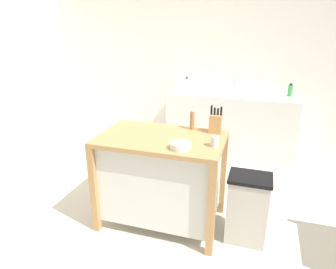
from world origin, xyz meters
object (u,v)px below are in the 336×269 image
(sink_faucet, at_px, (234,84))
(bottle_hand_soap, at_px, (290,90))
(bowl_ceramic_small, at_px, (181,145))
(trash_bin, at_px, (247,208))
(drinking_cup, at_px, (215,141))
(knife_block, at_px, (216,123))
(bottle_spray_cleaner, at_px, (187,84))
(pepper_grinder, at_px, (192,120))
(kitchen_island, at_px, (161,175))

(sink_faucet, relative_size, bottle_hand_soap, 1.26)
(bowl_ceramic_small, xyz_separation_m, bottle_hand_soap, (0.93, 2.19, 0.07))
(bowl_ceramic_small, relative_size, trash_bin, 0.27)
(drinking_cup, height_order, sink_faucet, sink_faucet)
(knife_block, xyz_separation_m, bowl_ceramic_small, (-0.20, -0.47, -0.06))
(drinking_cup, distance_m, bottle_spray_cleaner, 2.13)
(drinking_cup, bearing_deg, sink_faucet, 91.95)
(knife_block, xyz_separation_m, pepper_grinder, (-0.23, 0.03, -0.00))
(trash_bin, relative_size, bottle_spray_cleaner, 3.16)
(pepper_grinder, relative_size, sink_faucet, 0.87)
(knife_block, height_order, pepper_grinder, knife_block)
(knife_block, height_order, drinking_cup, knife_block)
(knife_block, xyz_separation_m, bottle_spray_cleaner, (-0.70, 1.66, 0.02))
(sink_faucet, bearing_deg, knife_block, -89.26)
(drinking_cup, relative_size, pepper_grinder, 0.45)
(kitchen_island, height_order, bottle_hand_soap, bottle_hand_soap)
(knife_block, xyz_separation_m, trash_bin, (0.36, -0.29, -0.66))
(kitchen_island, relative_size, bottle_spray_cleaner, 5.61)
(bottle_spray_cleaner, bearing_deg, bottle_hand_soap, 2.48)
(bottle_spray_cleaner, relative_size, bottle_hand_soap, 1.15)
(pepper_grinder, distance_m, sink_faucet, 1.76)
(bowl_ceramic_small, xyz_separation_m, trash_bin, (0.56, 0.18, -0.59))
(bowl_ceramic_small, relative_size, sink_faucet, 0.77)
(drinking_cup, bearing_deg, bowl_ceramic_small, -151.19)
(bottle_spray_cleaner, bearing_deg, pepper_grinder, -73.84)
(sink_faucet, xyz_separation_m, bottle_spray_cleaner, (-0.68, -0.12, -0.02))
(trash_bin, distance_m, sink_faucet, 2.21)
(kitchen_island, bearing_deg, drinking_cup, -9.25)
(bowl_ceramic_small, distance_m, sink_faucet, 2.26)
(bowl_ceramic_small, distance_m, pepper_grinder, 0.50)
(pepper_grinder, bearing_deg, bottle_spray_cleaner, 106.16)
(kitchen_island, xyz_separation_m, bowl_ceramic_small, (0.24, -0.22, 0.42))
(sink_faucet, bearing_deg, trash_bin, -79.49)
(kitchen_island, distance_m, sink_faucet, 2.14)
(kitchen_island, bearing_deg, bowl_ceramic_small, -42.30)
(bowl_ceramic_small, xyz_separation_m, pepper_grinder, (-0.03, 0.50, 0.06))
(bottle_hand_soap, bearing_deg, knife_block, -112.96)
(kitchen_island, height_order, drinking_cup, drinking_cup)
(bottle_hand_soap, bearing_deg, pepper_grinder, -119.45)
(knife_block, height_order, bottle_hand_soap, knife_block)
(bowl_ceramic_small, distance_m, trash_bin, 0.84)
(drinking_cup, relative_size, bottle_hand_soap, 0.50)
(bottle_spray_cleaner, xyz_separation_m, bottle_hand_soap, (1.43, 0.06, -0.01))
(kitchen_island, height_order, sink_faucet, sink_faucet)
(kitchen_island, bearing_deg, bottle_hand_soap, 59.36)
(bottle_hand_soap, bearing_deg, sink_faucet, 175.59)
(knife_block, bearing_deg, drinking_cup, -81.61)
(bowl_ceramic_small, height_order, bottle_hand_soap, bottle_hand_soap)
(bowl_ceramic_small, relative_size, bottle_hand_soap, 0.97)
(kitchen_island, distance_m, bottle_spray_cleaner, 1.99)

